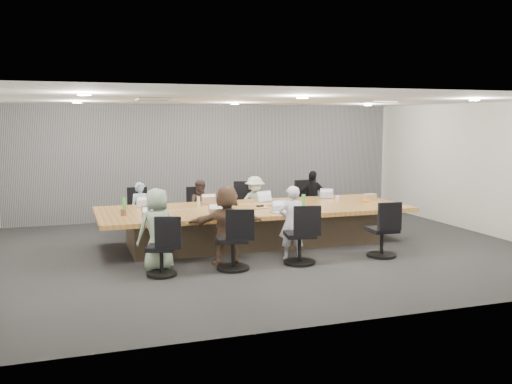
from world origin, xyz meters
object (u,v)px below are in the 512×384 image
object	(u,v)px
snack_packet	(365,201)
laptop_4	(152,219)
chair_2	(250,209)
laptop_0	(144,206)
stapler	(286,207)
person_5	(227,225)
chair_4	(161,252)
bottle_green_left	(124,204)
chair_0	(139,216)
chair_7	(382,234)
mug_brown	(123,212)
person_0	(141,210)
bottle_clear	(199,202)
canvas_bag	(370,197)
chair_6	(300,239)
person_3	(312,199)
laptop_5	(218,216)
conference_table	(254,224)
person_1	(202,207)
laptop_2	(263,200)
laptop_3	(322,197)
chair_5	(233,244)
laptop_1	(208,203)
person_6	(292,223)
laptop_6	(281,212)
bottle_green_right	(303,201)
person_4	(157,230)
person_2	(255,204)

from	to	relation	value
snack_packet	laptop_4	bearing A→B (deg)	-171.05
chair_2	laptop_0	size ratio (longest dim) A/B	2.65
stapler	person_5	bearing A→B (deg)	-129.14
chair_4	bottle_green_left	world-z (taller)	bottle_green_left
chair_0	stapler	world-z (taller)	stapler
chair_7	mug_brown	xyz separation A→B (m)	(-4.36, 1.51, 0.39)
person_0	laptop_0	world-z (taller)	person_0
bottle_clear	canvas_bag	size ratio (longest dim) A/B	0.87
chair_6	chair_7	world-z (taller)	chair_6
person_3	laptop_5	bearing A→B (deg)	-137.88
conference_table	person_1	xyz separation A→B (m)	(-0.73, 1.35, 0.18)
laptop_2	laptop_3	xyz separation A→B (m)	(1.37, 0.00, 0.00)
chair_5	laptop_4	world-z (taller)	chair_5
chair_2	laptop_2	size ratio (longest dim) A/B	2.70
conference_table	person_5	world-z (taller)	person_5
chair_0	laptop_1	world-z (taller)	chair_0
mug_brown	person_6	bearing A→B (deg)	-22.82
chair_0	person_3	distance (m)	3.88
person_0	snack_packet	size ratio (longest dim) A/B	6.40
chair_7	laptop_2	size ratio (longest dim) A/B	2.53
laptop_6	canvas_bag	bearing A→B (deg)	7.23
laptop_3	chair_2	bearing A→B (deg)	-19.06
laptop_0	person_3	size ratio (longest dim) A/B	0.26
conference_table	canvas_bag	size ratio (longest dim) A/B	24.56
person_6	chair_5	bearing A→B (deg)	27.48
person_1	laptop_3	world-z (taller)	person_1
chair_2	bottle_green_right	size ratio (longest dim) A/B	3.25
chair_7	laptop_6	xyz separation A→B (m)	(-1.59, 0.90, 0.34)
laptop_1	person_4	size ratio (longest dim) A/B	0.22
person_3	stapler	world-z (taller)	person_3
conference_table	person_4	distance (m)	2.52
bottle_green_left	conference_table	bearing A→B (deg)	-9.18
person_3	stapler	size ratio (longest dim) A/B	8.05
laptop_4	bottle_green_right	distance (m)	2.98
laptop_1	person_6	xyz separation A→B (m)	(0.97, -2.15, -0.10)
bottle_clear	canvas_bag	xyz separation A→B (m)	(3.68, -0.19, -0.04)
person_1	laptop_2	xyz separation A→B (m)	(1.20, -0.55, 0.17)
person_0	stapler	size ratio (longest dim) A/B	7.24
mug_brown	bottle_green_right	bearing A→B (deg)	-4.30
person_1	bottle_green_right	distance (m)	2.41
chair_5	laptop_2	world-z (taller)	chair_5
chair_4	person_0	world-z (taller)	person_0
laptop_5	chair_6	bearing A→B (deg)	-37.65
person_1	canvas_bag	world-z (taller)	person_1
bottle_green_right	chair_5	bearing A→B (deg)	-144.89
person_6	bottle_green_right	xyz separation A→B (m)	(0.61, 0.91, 0.22)
person_2	bottle_green_left	size ratio (longest dim) A/B	4.70
chair_7	laptop_4	bearing A→B (deg)	170.00
person_3	snack_packet	world-z (taller)	person_3
person_0	laptop_4	size ratio (longest dim) A/B	3.82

